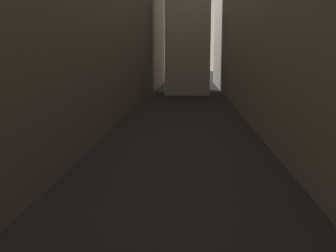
% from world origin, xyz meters
% --- Properties ---
extents(ground_plane, '(264.00, 264.00, 0.00)m').
position_xyz_m(ground_plane, '(0.00, 48.00, 0.00)').
color(ground_plane, black).
extents(building_block_left, '(15.97, 108.00, 21.34)m').
position_xyz_m(building_block_left, '(-13.48, 50.00, 10.67)').
color(building_block_left, '#60594F').
rests_on(building_block_left, ground).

